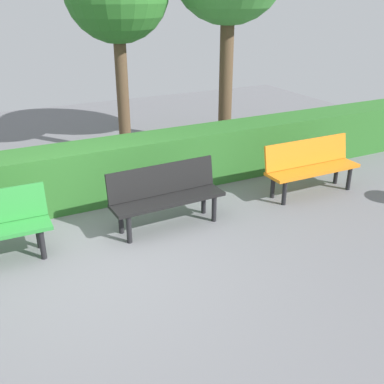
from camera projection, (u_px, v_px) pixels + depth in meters
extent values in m
plane|color=slate|center=(101.00, 261.00, 5.59)|extent=(17.36, 17.36, 0.00)
cube|color=orange|center=(313.00, 170.00, 7.32)|extent=(1.62, 0.43, 0.05)
cube|color=orange|center=(307.00, 152.00, 7.38)|extent=(1.62, 0.13, 0.42)
cylinder|color=black|center=(349.00, 179.00, 7.55)|extent=(0.07, 0.07, 0.39)
cylinder|color=black|center=(336.00, 173.00, 7.80)|extent=(0.07, 0.07, 0.39)
cylinder|color=black|center=(284.00, 193.00, 7.01)|extent=(0.07, 0.07, 0.39)
cylinder|color=black|center=(273.00, 186.00, 7.26)|extent=(0.07, 0.07, 0.39)
cube|color=black|center=(168.00, 200.00, 6.25)|extent=(1.60, 0.47, 0.05)
cube|color=black|center=(162.00, 179.00, 6.31)|extent=(1.59, 0.15, 0.42)
cylinder|color=black|center=(214.00, 209.00, 6.50)|extent=(0.07, 0.07, 0.39)
cylinder|color=black|center=(204.00, 201.00, 6.75)|extent=(0.07, 0.07, 0.39)
cylinder|color=black|center=(129.00, 229.00, 5.94)|extent=(0.07, 0.07, 0.39)
cylinder|color=black|center=(121.00, 220.00, 6.18)|extent=(0.07, 0.07, 0.39)
cylinder|color=black|center=(42.00, 244.00, 5.58)|extent=(0.07, 0.07, 0.39)
cylinder|color=black|center=(39.00, 234.00, 5.83)|extent=(0.07, 0.07, 0.39)
cube|color=#2D6B28|center=(135.00, 166.00, 7.35)|extent=(13.36, 0.72, 0.90)
cylinder|color=brown|center=(226.00, 77.00, 9.27)|extent=(0.27, 0.27, 2.87)
cylinder|color=brown|center=(123.00, 91.00, 8.86)|extent=(0.24, 0.24, 2.51)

